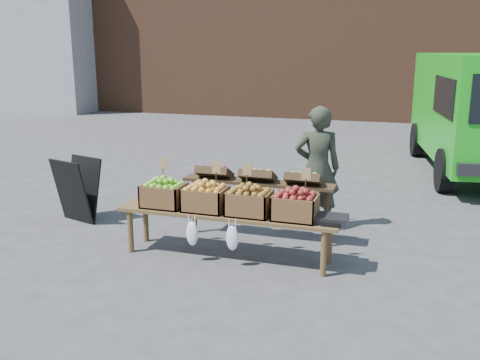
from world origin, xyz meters
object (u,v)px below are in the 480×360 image
(crate_golden_apples, at_px, (164,195))
(crate_green_apples, at_px, (295,207))
(weighing_scale, at_px, (332,219))
(display_bench, at_px, (227,235))
(vendor, at_px, (317,168))
(chalkboard_sign, at_px, (77,190))
(crate_russet_pears, at_px, (205,199))
(back_table, at_px, (258,202))
(crate_red_apples, at_px, (249,203))

(crate_golden_apples, xyz_separation_m, crate_green_apples, (1.65, 0.00, 0.00))
(crate_golden_apples, xyz_separation_m, weighing_scale, (2.08, 0.00, -0.10))
(weighing_scale, bearing_deg, display_bench, 180.00)
(vendor, xyz_separation_m, crate_green_apples, (0.00, -1.42, -0.15))
(chalkboard_sign, bearing_deg, crate_green_apples, 5.29)
(crate_green_apples, bearing_deg, crate_russet_pears, 180.00)
(back_table, relative_size, crate_green_apples, 4.20)
(crate_red_apples, distance_m, crate_green_apples, 0.55)
(back_table, bearing_deg, display_bench, -103.50)
(crate_green_apples, bearing_deg, weighing_scale, 0.00)
(crate_russet_pears, distance_m, crate_red_apples, 0.55)
(vendor, height_order, weighing_scale, vendor)
(chalkboard_sign, height_order, crate_green_apples, chalkboard_sign)
(display_bench, relative_size, crate_russet_pears, 5.40)
(chalkboard_sign, bearing_deg, back_table, 17.66)
(vendor, distance_m, back_table, 1.01)
(back_table, distance_m, crate_red_apples, 0.75)
(vendor, bearing_deg, chalkboard_sign, -1.37)
(vendor, xyz_separation_m, display_bench, (-0.82, -1.42, -0.58))
(display_bench, bearing_deg, crate_russet_pears, 180.00)
(back_table, xyz_separation_m, crate_russet_pears, (-0.45, -0.72, 0.19))
(crate_russet_pears, bearing_deg, crate_green_apples, 0.00)
(display_bench, bearing_deg, crate_green_apples, 0.00)
(crate_golden_apples, relative_size, weighing_scale, 1.47)
(display_bench, bearing_deg, back_table, 76.50)
(crate_golden_apples, bearing_deg, back_table, 35.81)
(vendor, bearing_deg, crate_russet_pears, 38.16)
(crate_russet_pears, xyz_separation_m, crate_green_apples, (1.10, 0.00, 0.00))
(chalkboard_sign, relative_size, crate_red_apples, 1.90)
(display_bench, height_order, crate_red_apples, crate_red_apples)
(chalkboard_sign, bearing_deg, vendor, 29.09)
(display_bench, relative_size, crate_green_apples, 5.40)
(vendor, xyz_separation_m, crate_russet_pears, (-1.10, -1.42, -0.15))
(display_bench, relative_size, crate_red_apples, 5.40)
(crate_green_apples, height_order, weighing_scale, crate_green_apples)
(display_bench, distance_m, weighing_scale, 1.29)
(crate_russet_pears, xyz_separation_m, crate_red_apples, (0.55, 0.00, 0.00))
(vendor, bearing_deg, crate_red_apples, 54.77)
(vendor, height_order, crate_golden_apples, vendor)
(vendor, height_order, display_bench, vendor)
(display_bench, height_order, crate_golden_apples, crate_golden_apples)
(vendor, xyz_separation_m, crate_golden_apples, (-1.65, -1.42, -0.15))
(back_table, height_order, crate_golden_apples, back_table)
(weighing_scale, bearing_deg, vendor, 106.73)
(vendor, xyz_separation_m, weighing_scale, (0.43, -1.42, -0.25))
(crate_golden_apples, height_order, crate_red_apples, same)
(chalkboard_sign, xyz_separation_m, crate_russet_pears, (2.26, -0.66, 0.23))
(chalkboard_sign, relative_size, back_table, 0.45)
(display_bench, bearing_deg, vendor, 59.83)
(crate_red_apples, relative_size, weighing_scale, 1.47)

